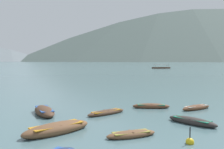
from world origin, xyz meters
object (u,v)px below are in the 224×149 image
Objects in this scene: rowboat_2 at (151,106)px; rowboat_6 at (44,111)px; rowboat_3 at (131,134)px; rowboat_5 at (57,129)px; rowboat_1 at (192,121)px; mooring_buoy at (190,142)px; rowboat_0 at (106,112)px; rowboat_9 at (196,108)px; ferry_0 at (161,68)px.

rowboat_2 is 9.60m from rowboat_6.
rowboat_5 is at bearing 165.71° from rowboat_3.
mooring_buoy reaches higher than rowboat_1.
rowboat_1 is 0.78× the size of rowboat_6.
rowboat_5 is 1.00× the size of rowboat_6.
rowboat_0 is 5.97m from rowboat_5.
rowboat_1 reaches higher than rowboat_2.
rowboat_6 is at bearing -175.82° from rowboat_9.
ferry_0 reaches higher than rowboat_9.
rowboat_0 is at bearing 118.26° from mooring_buoy.
rowboat_1 reaches higher than rowboat_0.
ferry_0 is at bearing 71.64° from rowboat_5.
rowboat_0 is 121.06m from ferry_0.
mooring_buoy is at bearing -25.97° from rowboat_3.
rowboat_0 is 0.80× the size of rowboat_6.
ferry_0 is (28.44, 113.94, 0.29)m from rowboat_9.
rowboat_5 is 1.29× the size of rowboat_9.
rowboat_6 is (-9.41, -1.92, 0.07)m from rowboat_2.
ferry_0 is at bearing 75.98° from rowboat_9.
rowboat_1 is at bearing 66.33° from mooring_buoy.
rowboat_6 is 0.44× the size of ferry_0.
rowboat_3 is 0.72× the size of rowboat_5.
rowboat_3 is at bearing 154.03° from mooring_buoy.
rowboat_5 is (-3.28, -4.98, 0.10)m from rowboat_0.
mooring_buoy is at bearing -41.10° from rowboat_6.
rowboat_2 is 3.41× the size of mooring_buoy.
mooring_buoy is (4.05, -7.53, -0.05)m from rowboat_0.
rowboat_9 is at bearing 29.16° from rowboat_5.
rowboat_2 is at bearing 166.47° from rowboat_9.
rowboat_6 reaches higher than rowboat_9.
rowboat_1 is at bearing -20.10° from rowboat_6.
rowboat_3 is 126.58m from ferry_0.
rowboat_5 reaches higher than rowboat_6.
rowboat_6 is 1.30× the size of rowboat_9.
rowboat_2 is (4.29, 2.38, 0.02)m from rowboat_0.
rowboat_3 is at bearing -46.48° from rowboat_6.
mooring_buoy is at bearing -61.74° from rowboat_0.
mooring_buoy reaches higher than rowboat_3.
rowboat_0 is at bearing 100.41° from rowboat_3.
rowboat_5 is at bearing -71.42° from rowboat_6.
rowboat_5 is 5.75m from rowboat_6.
rowboat_9 is (3.93, -0.95, -0.01)m from rowboat_2.
rowboat_0 is 6.79m from rowboat_1.
rowboat_6 is at bearing 133.52° from rowboat_3.
rowboat_1 is 11.62m from rowboat_6.
rowboat_0 is 0.35× the size of ferry_0.
rowboat_1 is 0.78× the size of rowboat_5.
rowboat_3 is at bearing -110.48° from rowboat_2.
ferry_0 reaches higher than rowboat_2.
rowboat_9 is at bearing -104.02° from ferry_0.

